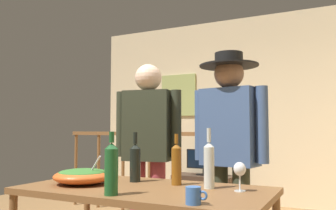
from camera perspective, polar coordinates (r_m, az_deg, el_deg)
The scene contains 15 objects.
back_wall at distance 5.54m, azimuth 12.32°, elevation -0.66°, with size 4.95×0.10×2.83m, color beige.
framed_picture at distance 5.87m, azimuth 1.71°, elevation 1.58°, with size 0.61×0.03×0.69m, color #A1AF63.
stair_railing at distance 4.56m, azimuth 1.54°, elevation -9.44°, with size 2.59×0.10×1.12m.
tv_console at distance 5.44m, azimuth 5.78°, elevation -13.39°, with size 0.90×0.40×0.42m, color #38281E.
flat_screen_tv at distance 5.35m, azimuth 5.63°, elevation -8.80°, with size 0.49×0.12×0.39m.
serving_table at distance 2.31m, azimuth -3.86°, elevation -14.74°, with size 1.58×0.80×0.74m.
salad_bowl at distance 2.50m, azimuth -13.63°, elevation -11.00°, with size 0.39×0.39×0.20m.
wine_glass at distance 2.18m, azimuth 11.50°, elevation -10.31°, with size 0.07×0.07×0.17m.
wine_bottle_amber at distance 2.37m, azimuth 1.37°, elevation -9.41°, with size 0.07×0.07×0.34m.
wine_bottle_dark at distance 2.52m, azimuth -5.32°, elevation -9.10°, with size 0.08×0.08×0.35m.
wine_bottle_clear at distance 2.25m, azimuth 6.65°, elevation -9.44°, with size 0.07×0.07×0.38m.
wine_bottle_green at distance 2.04m, azimuth -9.14°, elevation -9.99°, with size 0.08×0.08×0.36m.
mug_blue at distance 1.80m, azimuth 4.18°, elevation -14.38°, with size 0.11×0.08×0.09m.
person_standing_left at distance 3.04m, azimuth -3.25°, elevation -6.13°, with size 0.58×0.28×1.67m.
person_standing_right at distance 2.75m, azimuth 9.94°, elevation -5.60°, with size 0.60×0.46×1.70m.
Camera 1 is at (1.35, -2.41, 1.11)m, focal length 37.74 mm.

